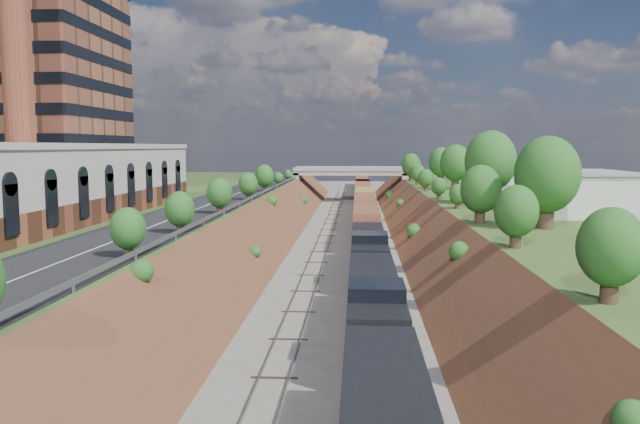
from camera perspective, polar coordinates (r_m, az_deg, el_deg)
platform_left at (r=80.23m, az=-22.09°, el=-1.04°), size 44.00×180.00×5.00m
platform_right at (r=78.91m, az=26.91°, el=-1.36°), size 44.00×180.00×5.00m
embankment_left at (r=73.83m, az=-6.39°, el=-3.17°), size 10.00×180.00×10.00m
embankment_right at (r=73.36m, az=10.82°, el=-3.30°), size 10.00×180.00×10.00m
rail_left_track at (r=72.86m, az=0.14°, el=-3.18°), size 1.58×180.00×0.18m
rail_right_track at (r=72.75m, az=4.24°, el=-3.21°), size 1.58×180.00×0.18m
road at (r=74.11m, az=-9.87°, el=0.75°), size 8.00×180.00×0.10m
guardrail at (r=73.03m, az=-6.78°, el=1.11°), size 0.10×171.00×0.70m
commercial_building at (r=58.02m, az=-27.21°, el=2.16°), size 14.30×62.30×7.00m
smokestack at (r=78.65m, az=-26.10°, el=15.13°), size 3.20×3.20×40.00m
overpass at (r=133.99m, az=2.80°, el=3.08°), size 24.50×8.30×7.40m
white_building_near at (r=67.63m, az=22.38°, el=1.55°), size 9.00×12.00×4.00m
white_building_far at (r=88.57m, az=17.48°, el=2.54°), size 8.00×10.00×3.60m
tree_right_large at (r=54.10m, az=20.06°, el=3.17°), size 5.25×5.25×7.61m
tree_left_crest at (r=34.82m, az=-19.18°, el=-2.05°), size 2.45×2.45×3.55m
freight_train at (r=105.62m, az=4.01°, el=1.04°), size 3.02×186.37×4.55m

